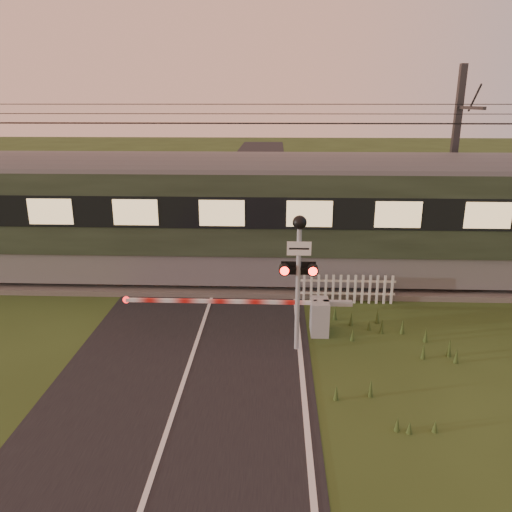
{
  "coord_description": "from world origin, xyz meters",
  "views": [
    {
      "loc": [
        2.08,
        -10.33,
        6.21
      ],
      "look_at": [
        1.53,
        3.2,
        1.98
      ],
      "focal_mm": 35.0,
      "sensor_mm": 36.0,
      "label": 1
    }
  ],
  "objects_px": {
    "picket_fence": "(348,289)",
    "catenary_mast": "(453,166)",
    "crossing_signal": "(299,260)",
    "boom_gate": "(308,314)"
  },
  "relations": [
    {
      "from": "boom_gate",
      "to": "catenary_mast",
      "type": "height_order",
      "value": "catenary_mast"
    },
    {
      "from": "boom_gate",
      "to": "picket_fence",
      "type": "xyz_separation_m",
      "value": [
        1.4,
        2.19,
        -0.07
      ]
    },
    {
      "from": "picket_fence",
      "to": "boom_gate",
      "type": "bearing_deg",
      "value": -122.49
    },
    {
      "from": "crossing_signal",
      "to": "picket_fence",
      "type": "distance_m",
      "value": 4.14
    },
    {
      "from": "crossing_signal",
      "to": "catenary_mast",
      "type": "xyz_separation_m",
      "value": [
        6.02,
        7.31,
        1.42
      ]
    },
    {
      "from": "crossing_signal",
      "to": "picket_fence",
      "type": "bearing_deg",
      "value": 61.37
    },
    {
      "from": "picket_fence",
      "to": "catenary_mast",
      "type": "bearing_deg",
      "value": 43.97
    },
    {
      "from": "catenary_mast",
      "to": "boom_gate",
      "type": "bearing_deg",
      "value": -131.92
    },
    {
      "from": "boom_gate",
      "to": "crossing_signal",
      "type": "bearing_deg",
      "value": -109.1
    },
    {
      "from": "boom_gate",
      "to": "catenary_mast",
      "type": "relative_size",
      "value": 0.85
    }
  ]
}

